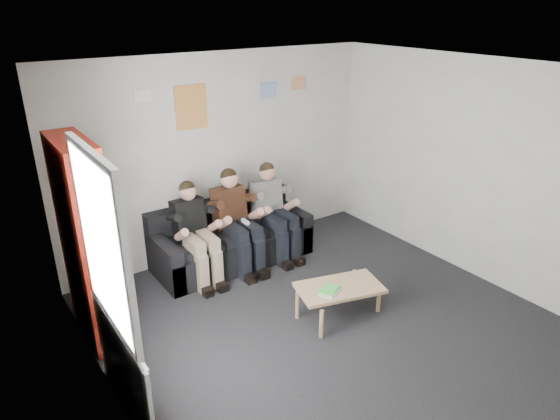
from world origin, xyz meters
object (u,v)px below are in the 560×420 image
person_middle (237,221)px  person_right (275,212)px  bookshelf (87,242)px  coffee_table (339,290)px  sofa (231,241)px  person_left (196,234)px

person_middle → person_right: size_ratio=1.02×
bookshelf → coffee_table: 2.69m
sofa → person_middle: 0.41m
bookshelf → coffee_table: bookshelf is taller
bookshelf → person_left: 1.47m
sofa → person_right: bearing=-18.5°
sofa → person_left: person_left is taller
sofa → coffee_table: 1.84m
bookshelf → person_left: size_ratio=1.67×
person_right → person_middle: bearing=-170.1°
sofa → bookshelf: bookshelf is taller
person_middle → person_right: bearing=-0.6°
sofa → person_middle: person_middle is taller
bookshelf → person_middle: 2.01m
sofa → person_right: size_ratio=1.62×
person_middle → person_right: (0.58, 0.00, -0.01)m
sofa → person_middle: (0.00, -0.20, 0.36)m
bookshelf → person_right: bearing=8.5°
sofa → person_middle: bearing=-90.0°
bookshelf → person_right: (2.51, 0.38, -0.42)m
bookshelf → person_right: size_ratio=1.64×
person_middle → coffee_table: bearing=-78.6°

